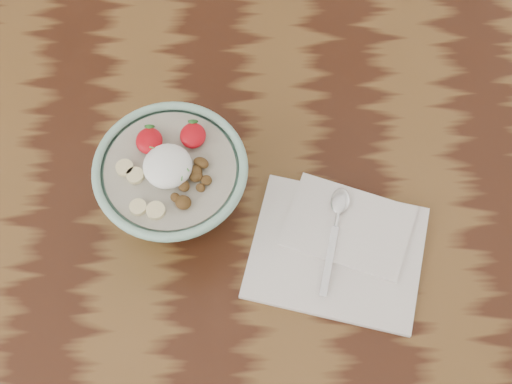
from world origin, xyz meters
TOP-DOWN VIEW (x-y plane):
  - table at (0.00, 0.00)cm, footprint 160.00×90.00cm
  - breakfast_bowl at (-4.41, -6.29)cm, footprint 20.02×20.02cm
  - napkin at (17.86, -13.34)cm, footprint 26.80×23.62cm
  - spoon at (17.79, -9.21)cm, footprint 5.42×16.02cm

SIDE VIEW (x-z plane):
  - table at x=0.00cm, z-range 28.20..103.20cm
  - napkin at x=17.86cm, z-range 74.89..76.30cm
  - spoon at x=17.79cm, z-range 76.34..77.18cm
  - breakfast_bowl at x=-4.41cm, z-range 74.95..88.68cm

